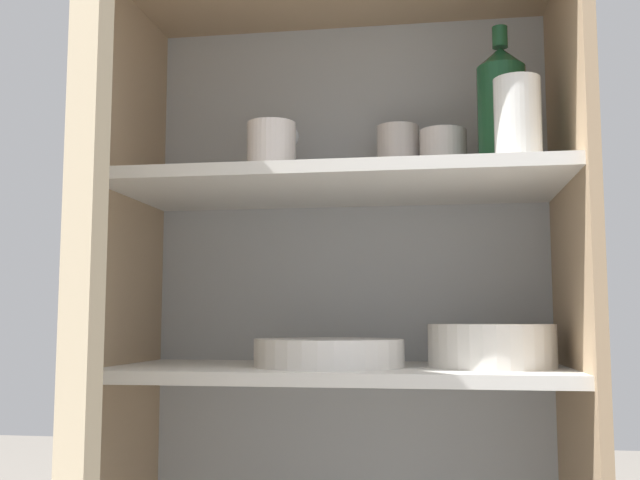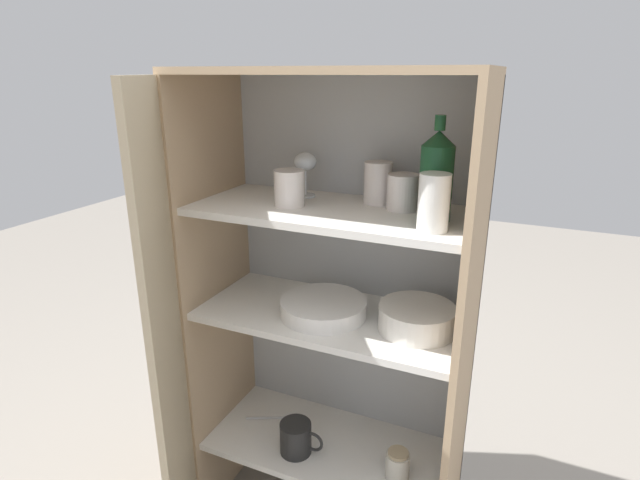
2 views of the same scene
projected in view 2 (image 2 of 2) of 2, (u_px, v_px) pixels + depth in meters
cupboard_back_panel at (351, 303)px, 1.59m from camera, size 0.77×0.02×1.38m
cupboard_side_left at (220, 304)px, 1.58m from camera, size 0.02×0.37×1.38m
cupboard_side_right at (464, 357)px, 1.29m from camera, size 0.02×0.37×1.38m
cupboard_top_panel at (331, 71)px, 1.21m from camera, size 0.77×0.37×0.02m
shelf_board_lower at (329, 446)px, 1.57m from camera, size 0.74×0.34×0.02m
shelf_board_middle at (330, 316)px, 1.42m from camera, size 0.74×0.34×0.02m
shelf_board_upper at (330, 211)px, 1.32m from camera, size 0.74×0.34×0.02m
cupboard_door at (170, 367)px, 1.24m from camera, size 0.22×0.33×1.38m
tumbler_glass_0 at (403, 192)px, 1.29m from camera, size 0.08×0.08×0.09m
tumbler_glass_1 at (378, 183)px, 1.35m from camera, size 0.08×0.08×0.11m
tumbler_glass_2 at (434, 203)px, 1.11m from camera, size 0.07×0.07×0.13m
tumbler_glass_3 at (289, 188)px, 1.33m from camera, size 0.08×0.08×0.10m
wine_glass_0 at (305, 164)px, 1.41m from camera, size 0.07×0.07×0.13m
wine_bottle at (436, 176)px, 1.17m from camera, size 0.08×0.08×0.25m
plate_stack_white at (324, 307)px, 1.40m from camera, size 0.24×0.24×0.04m
mixing_bowl_large at (417, 317)px, 1.31m from camera, size 0.20×0.20×0.07m
coffee_mug_primary at (296, 438)px, 1.51m from camera, size 0.14×0.10×0.10m
storage_jar at (397, 465)px, 1.42m from camera, size 0.07×0.07×0.09m
serving_spoon at (276, 418)px, 1.67m from camera, size 0.16×0.09×0.01m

